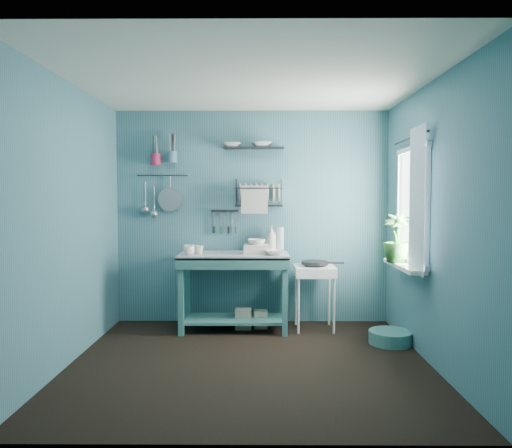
{
  "coord_description": "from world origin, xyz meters",
  "views": [
    {
      "loc": [
        0.09,
        -4.4,
        1.48
      ],
      "look_at": [
        0.05,
        0.85,
        1.2
      ],
      "focal_mm": 35.0,
      "sensor_mm": 36.0,
      "label": 1
    }
  ],
  "objects_px": {
    "dish_rack": "(259,193)",
    "storage_tin_large": "(243,319)",
    "hotplate_stand": "(314,298)",
    "utensil_cup_magenta": "(156,159)",
    "frying_pan": "(315,263)",
    "wash_tub": "(256,249)",
    "storage_tin_small": "(261,319)",
    "potted_plant": "(397,238)",
    "colander": "(170,200)",
    "mug_left": "(189,251)",
    "mug_mid": "(199,250)",
    "utensil_cup_teal": "(172,157)",
    "floor_basin": "(391,337)",
    "soap_bottle": "(271,239)",
    "water_bottle": "(280,239)",
    "work_counter": "(234,292)",
    "mug_right": "(189,249)"
  },
  "relations": [
    {
      "from": "dish_rack",
      "to": "storage_tin_large",
      "type": "height_order",
      "value": "dish_rack"
    },
    {
      "from": "mug_right",
      "to": "floor_basin",
      "type": "relative_size",
      "value": 0.28
    },
    {
      "from": "floor_basin",
      "to": "storage_tin_small",
      "type": "bearing_deg",
      "value": 154.96
    },
    {
      "from": "dish_rack",
      "to": "colander",
      "type": "bearing_deg",
      "value": 167.01
    },
    {
      "from": "mug_left",
      "to": "dish_rack",
      "type": "xyz_separation_m",
      "value": [
        0.76,
        0.42,
        0.63
      ]
    },
    {
      "from": "hotplate_stand",
      "to": "utensil_cup_magenta",
      "type": "bearing_deg",
      "value": 173.34
    },
    {
      "from": "mug_mid",
      "to": "hotplate_stand",
      "type": "xyz_separation_m",
      "value": [
        1.28,
        0.08,
        -0.55
      ]
    },
    {
      "from": "wash_tub",
      "to": "storage_tin_small",
      "type": "xyz_separation_m",
      "value": [
        0.05,
        0.1,
        -0.81
      ]
    },
    {
      "from": "hotplate_stand",
      "to": "colander",
      "type": "bearing_deg",
      "value": 171.53
    },
    {
      "from": "potted_plant",
      "to": "floor_basin",
      "type": "bearing_deg",
      "value": -175.6
    },
    {
      "from": "hotplate_stand",
      "to": "utensil_cup_magenta",
      "type": "xyz_separation_m",
      "value": [
        -1.82,
        0.28,
        1.57
      ]
    },
    {
      "from": "potted_plant",
      "to": "storage_tin_large",
      "type": "distance_m",
      "value": 1.92
    },
    {
      "from": "frying_pan",
      "to": "storage_tin_large",
      "type": "distance_m",
      "value": 1.03
    },
    {
      "from": "water_bottle",
      "to": "potted_plant",
      "type": "height_order",
      "value": "potted_plant"
    },
    {
      "from": "soap_bottle",
      "to": "potted_plant",
      "type": "distance_m",
      "value": 1.44
    },
    {
      "from": "mug_right",
      "to": "frying_pan",
      "type": "height_order",
      "value": "mug_right"
    },
    {
      "from": "work_counter",
      "to": "colander",
      "type": "relative_size",
      "value": 4.33
    },
    {
      "from": "soap_bottle",
      "to": "utensil_cup_teal",
      "type": "bearing_deg",
      "value": 174.75
    },
    {
      "from": "storage_tin_large",
      "to": "storage_tin_small",
      "type": "distance_m",
      "value": 0.2
    },
    {
      "from": "frying_pan",
      "to": "mug_mid",
      "type": "bearing_deg",
      "value": -176.24
    },
    {
      "from": "dish_rack",
      "to": "storage_tin_large",
      "type": "distance_m",
      "value": 1.45
    },
    {
      "from": "work_counter",
      "to": "soap_bottle",
      "type": "relative_size",
      "value": 4.05
    },
    {
      "from": "wash_tub",
      "to": "floor_basin",
      "type": "xyz_separation_m",
      "value": [
        1.36,
        -0.51,
        -0.84
      ]
    },
    {
      "from": "hotplate_stand",
      "to": "mug_left",
      "type": "bearing_deg",
      "value": -170.27
    },
    {
      "from": "soap_bottle",
      "to": "floor_basin",
      "type": "bearing_deg",
      "value": -31.59
    },
    {
      "from": "frying_pan",
      "to": "storage_tin_small",
      "type": "xyz_separation_m",
      "value": [
        -0.6,
        0.06,
        -0.65
      ]
    },
    {
      "from": "floor_basin",
      "to": "colander",
      "type": "bearing_deg",
      "value": 159.95
    },
    {
      "from": "soap_bottle",
      "to": "water_bottle",
      "type": "xyz_separation_m",
      "value": [
        0.1,
        0.02,
        -0.01
      ]
    },
    {
      "from": "potted_plant",
      "to": "dish_rack",
      "type": "bearing_deg",
      "value": 150.45
    },
    {
      "from": "dish_rack",
      "to": "utensil_cup_magenta",
      "type": "height_order",
      "value": "utensil_cup_magenta"
    },
    {
      "from": "mug_mid",
      "to": "utensil_cup_teal",
      "type": "xyz_separation_m",
      "value": [
        -0.35,
        0.37,
        1.05
      ]
    },
    {
      "from": "frying_pan",
      "to": "storage_tin_large",
      "type": "relative_size",
      "value": 1.36
    },
    {
      "from": "frying_pan",
      "to": "storage_tin_small",
      "type": "height_order",
      "value": "frying_pan"
    },
    {
      "from": "utensil_cup_magenta",
      "to": "mug_left",
      "type": "bearing_deg",
      "value": -46.34
    },
    {
      "from": "soap_bottle",
      "to": "mug_left",
      "type": "bearing_deg",
      "value": -158.2
    },
    {
      "from": "storage_tin_small",
      "to": "potted_plant",
      "type": "bearing_deg",
      "value": -24.14
    },
    {
      "from": "soap_bottle",
      "to": "water_bottle",
      "type": "relative_size",
      "value": 1.07
    },
    {
      "from": "water_bottle",
      "to": "floor_basin",
      "type": "relative_size",
      "value": 0.64
    },
    {
      "from": "colander",
      "to": "wash_tub",
      "type": "bearing_deg",
      "value": -19.26
    },
    {
      "from": "work_counter",
      "to": "dish_rack",
      "type": "xyz_separation_m",
      "value": [
        0.28,
        0.26,
        1.11
      ]
    },
    {
      "from": "soap_bottle",
      "to": "utensil_cup_teal",
      "type": "xyz_separation_m",
      "value": [
        -1.15,
        0.11,
        0.94
      ]
    },
    {
      "from": "potted_plant",
      "to": "mug_left",
      "type": "bearing_deg",
      "value": 170.21
    },
    {
      "from": "wash_tub",
      "to": "utensil_cup_magenta",
      "type": "xyz_separation_m",
      "value": [
        -1.17,
        0.33,
        1.02
      ]
    },
    {
      "from": "dish_rack",
      "to": "storage_tin_large",
      "type": "bearing_deg",
      "value": -138.97
    },
    {
      "from": "wash_tub",
      "to": "potted_plant",
      "type": "height_order",
      "value": "potted_plant"
    },
    {
      "from": "utensil_cup_teal",
      "to": "floor_basin",
      "type": "distance_m",
      "value": 3.12
    },
    {
      "from": "wash_tub",
      "to": "utensil_cup_teal",
      "type": "xyz_separation_m",
      "value": [
        -0.98,
        0.33,
        1.04
      ]
    },
    {
      "from": "mug_right",
      "to": "dish_rack",
      "type": "xyz_separation_m",
      "value": [
        0.78,
        0.26,
        0.63
      ]
    },
    {
      "from": "colander",
      "to": "utensil_cup_magenta",
      "type": "bearing_deg",
      "value": -169.12
    },
    {
      "from": "hotplate_stand",
      "to": "dish_rack",
      "type": "bearing_deg",
      "value": 161.74
    }
  ]
}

